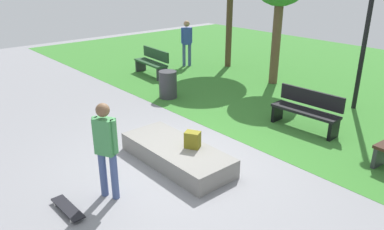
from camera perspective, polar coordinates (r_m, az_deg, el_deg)
The scene contains 11 objects.
ground_plane at distance 7.30m, azimuth -2.05°, elevation -7.49°, with size 28.00×28.00×0.00m, color gray.
grass_lawn at distance 13.29m, azimuth 25.21°, elevation 4.06°, with size 26.60×12.36×0.01m, color #387A2D.
concrete_ledge at distance 7.27m, azimuth -2.38°, elevation -6.00°, with size 2.40×0.99×0.36m, color gray.
backpack_on_ledge at distance 7.05m, azimuth 0.08°, elevation -3.80°, with size 0.28×0.20×0.32m, color olive.
skater_performing_trick at distance 6.03m, azimuth -13.03°, elevation -4.41°, with size 0.40×0.32×1.65m.
skateboard_by_ledge at distance 6.28m, azimuth -18.48°, elevation -13.35°, with size 0.81×0.22×0.08m.
park_bench_near_lamppost at distance 13.25m, azimuth -6.08°, elevation 8.11°, with size 1.63×0.59×0.91m.
park_bench_by_oak at distance 9.06m, azimuth 17.14°, elevation 0.84°, with size 1.62×0.54×0.91m.
lamp_post at distance 10.48m, azimuth 25.64°, elevation 14.64°, with size 0.28×0.28×4.37m.
trash_bin at distance 10.84m, azimuth -3.70°, elevation 4.67°, with size 0.52×0.52×0.79m, color #333338.
pedestrian_with_backpack at distance 14.37m, azimuth -0.84°, elevation 11.54°, with size 0.44×0.42×1.72m.
Camera 1 is at (4.98, -3.98, 3.55)m, focal length 34.88 mm.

